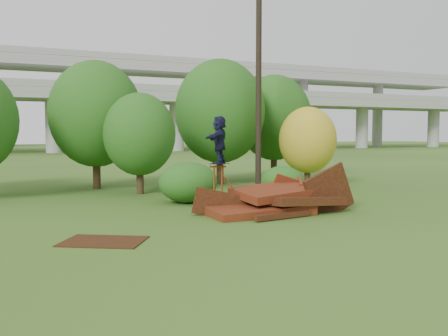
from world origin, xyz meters
name	(u,v)px	position (x,y,z in m)	size (l,w,h in m)	color
ground	(276,225)	(0.00, 0.00, 0.00)	(240.00, 240.00, 0.00)	#2D5116
scrap_pile	(275,202)	(1.08, 1.88, 0.39)	(5.84, 2.80, 2.13)	#4F1F0E
grind_rail	(218,187)	(-0.87, 2.32, 0.95)	(0.55, 0.25, 1.66)	maroon
skateboard	(219,164)	(-0.83, 2.31, 1.72)	(0.69, 0.39, 0.07)	black
skater	(219,140)	(-0.83, 2.31, 2.52)	(1.47, 0.47, 1.58)	#141632
flat_plate	(103,241)	(-5.19, -0.24, 0.01)	(2.01, 1.43, 0.03)	#351C0B
tree_1	(96,114)	(-3.07, 12.00, 3.67)	(4.51, 4.51, 6.27)	black
tree_2	(140,134)	(-1.68, 9.11, 2.69)	(3.23, 3.23, 4.55)	black
tree_3	(220,111)	(3.39, 11.57, 3.90)	(4.81, 4.81, 6.68)	black
tree_4	(308,140)	(7.08, 8.74, 2.39)	(2.97, 2.97, 4.10)	black
tree_5	(274,118)	(7.54, 12.92, 3.65)	(4.41, 4.41, 6.19)	black
shrub_left	(188,182)	(-0.73, 5.50, 0.81)	(2.34, 2.16, 1.62)	#214512
shrub_right	(282,181)	(3.61, 5.57, 0.67)	(1.88, 1.73, 1.33)	#214512
utility_pole	(259,82)	(4.13, 8.67, 5.23)	(1.40, 0.28, 10.31)	black
freeway_overpass	(50,80)	(0.00, 62.92, 10.32)	(160.00, 15.00, 13.70)	gray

